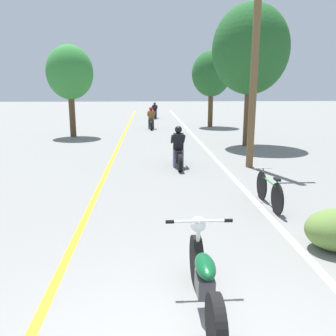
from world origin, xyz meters
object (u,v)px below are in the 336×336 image
at_px(motorcycle_rider_mid, 151,120).
at_px(motorcycle_rider_far, 155,112).
at_px(bicycle_parked, 269,191).
at_px(roadside_tree_left, 70,73).
at_px(motorcycle_rider_lead, 178,151).
at_px(utility_pole, 255,52).
at_px(roadside_tree_right_near, 251,50).
at_px(motorcycle_foreground, 204,279).
at_px(roadside_tree_right_far, 211,74).

bearing_deg(motorcycle_rider_mid, motorcycle_rider_far, 86.94).
bearing_deg(motorcycle_rider_far, motorcycle_rider_mid, -93.06).
bearing_deg(bicycle_parked, roadside_tree_left, 119.73).
xyz_separation_m(roadside_tree_left, motorcycle_rider_lead, (5.07, -7.70, -2.82)).
xyz_separation_m(motorcycle_rider_mid, bicycle_parked, (2.51, -15.23, -0.16)).
height_order(utility_pole, bicycle_parked, utility_pole).
relative_size(roadside_tree_right_near, motorcycle_foreground, 2.93).
bearing_deg(motorcycle_rider_lead, motorcycle_rider_far, 91.19).
relative_size(motorcycle_rider_mid, bicycle_parked, 1.16).
xyz_separation_m(utility_pole, roadside_tree_right_near, (1.08, 4.33, 0.48)).
height_order(utility_pole, motorcycle_foreground, utility_pole).
height_order(motorcycle_foreground, motorcycle_rider_far, motorcycle_rider_far).
relative_size(motorcycle_foreground, motorcycle_rider_lead, 1.09).
xyz_separation_m(roadside_tree_left, bicycle_parked, (6.79, -11.89, -2.98)).
height_order(roadside_tree_right_near, roadside_tree_left, roadside_tree_right_near).
height_order(roadside_tree_right_near, motorcycle_rider_mid, roadside_tree_right_near).
distance_m(motorcycle_rider_lead, motorcycle_rider_mid, 11.07).
xyz_separation_m(motorcycle_foreground, motorcycle_rider_lead, (0.38, 7.97, 0.10)).
xyz_separation_m(motorcycle_rider_far, bicycle_parked, (2.11, -22.73, -0.13)).
height_order(roadside_tree_left, motorcycle_rider_mid, roadside_tree_left).
distance_m(utility_pole, motorcycle_rider_lead, 4.05).
distance_m(roadside_tree_right_far, roadside_tree_left, 9.31).
bearing_deg(utility_pole, bicycle_parked, -99.94).
height_order(roadside_tree_right_far, motorcycle_rider_lead, roadside_tree_right_far).
height_order(motorcycle_foreground, motorcycle_rider_lead, motorcycle_rider_lead).
bearing_deg(roadside_tree_right_far, utility_pole, -93.61).
distance_m(roadside_tree_right_far, bicycle_parked, 16.52).
bearing_deg(roadside_tree_right_near, bicycle_parked, -102.05).
xyz_separation_m(roadside_tree_right_near, bicycle_parked, (-1.79, -8.39, -3.87)).
height_order(utility_pole, roadside_tree_left, utility_pole).
xyz_separation_m(motorcycle_foreground, motorcycle_rider_mid, (-0.41, 19.01, 0.10)).
height_order(motorcycle_rider_lead, motorcycle_rider_mid, motorcycle_rider_lead).
xyz_separation_m(roadside_tree_right_near, motorcycle_rider_mid, (-4.30, 6.84, -3.71)).
bearing_deg(roadside_tree_right_near, roadside_tree_left, 157.79).
bearing_deg(motorcycle_rider_far, bicycle_parked, -84.70).
bearing_deg(motorcycle_foreground, bicycle_parked, 60.91).
relative_size(roadside_tree_left, bicycle_parked, 2.74).
relative_size(utility_pole, motorcycle_rider_lead, 3.78).
bearing_deg(motorcycle_foreground, roadside_tree_right_near, 72.26).
bearing_deg(roadside_tree_left, roadside_tree_right_near, -22.21).
xyz_separation_m(utility_pole, motorcycle_foreground, (-2.81, -7.83, -3.33)).
xyz_separation_m(roadside_tree_right_far, motorcycle_foreground, (-3.58, -19.94, -3.01)).
bearing_deg(roadside_tree_left, motorcycle_rider_far, 66.63).
bearing_deg(roadside_tree_right_far, roadside_tree_left, -152.65).
bearing_deg(roadside_tree_right_near, motorcycle_rider_lead, -129.95).
distance_m(motorcycle_foreground, motorcycle_rider_lead, 7.98).
relative_size(utility_pole, roadside_tree_right_far, 1.48).
bearing_deg(motorcycle_rider_lead, motorcycle_rider_mid, 94.07).
distance_m(roadside_tree_right_far, motorcycle_rider_mid, 5.03).
distance_m(motorcycle_rider_far, bicycle_parked, 22.82).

